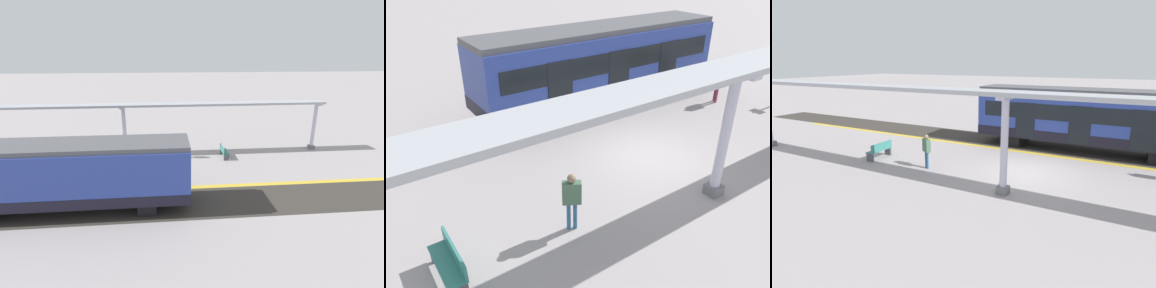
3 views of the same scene
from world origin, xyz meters
The scene contains 9 objects.
ground_plane centered at (0.00, 0.00, 0.00)m, with size 176.00×176.00×0.00m, color #9D9595.
tactile_edge_strip centered at (-3.09, 0.00, 0.00)m, with size 0.40×37.90×0.01m, color gold.
trackbed centered at (-4.89, 0.00, 0.00)m, with size 3.20×49.90×0.01m, color #38332D.
train_near_carriage centered at (-4.89, 1.70, 1.83)m, with size 2.65×11.73×3.48m.
canopy_pillar_second centered at (2.84, 0.01, 1.90)m, with size 1.10×0.44×3.74m.
canopy_beam centered at (2.84, 0.08, 3.82)m, with size 1.20×30.53×0.16m, color #A8AAB2.
bench_near_end centered at (1.60, -7.31, 0.44)m, with size 1.50×0.45×0.86m.
passenger_waiting_near_edge centered at (-1.83, 6.19, 1.00)m, with size 0.51×0.37×1.60m.
passenger_by_the_benches centered at (1.75, -4.26, 1.03)m, with size 0.42×0.52×1.64m.
Camera 2 is at (7.95, -8.32, 6.44)m, focal length 34.52 mm.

